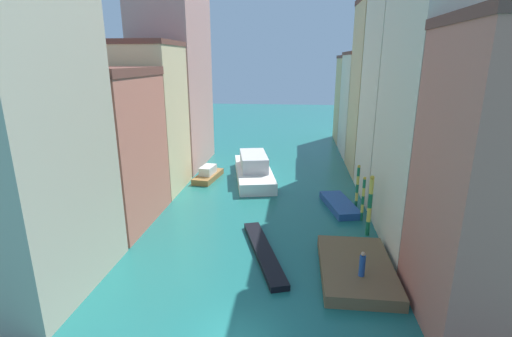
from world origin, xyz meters
TOP-DOWN VIEW (x-y plane):
  - ground_plane at (0.00, 24.50)m, footprint 154.00×154.00m
  - building_left_0 at (-12.71, 3.48)m, footprint 7.12×9.30m
  - building_left_1 at (-12.71, 12.98)m, footprint 7.12×9.46m
  - building_left_2 at (-12.71, 21.40)m, footprint 7.12×7.42m
  - building_left_3 at (-12.71, 31.38)m, footprint 7.12×11.78m
  - building_right_0 at (12.71, 3.01)m, footprint 7.12×7.44m
  - building_right_1 at (12.71, 11.94)m, footprint 7.12×10.57m
  - building_right_2 at (12.71, 21.65)m, footprint 7.12×8.69m
  - building_right_3 at (12.71, 30.29)m, footprint 7.12×8.01m
  - building_right_4 at (12.71, 39.50)m, footprint 7.12×9.81m
  - building_right_5 at (12.71, 48.46)m, footprint 7.12×7.84m
  - waterfront_dock at (6.67, 6.69)m, footprint 4.49×7.49m
  - person_on_dock at (6.74, 5.28)m, footprint 0.36×0.36m
  - mooring_pole_0 at (8.39, 12.44)m, footprint 0.35×0.35m
  - mooring_pole_1 at (8.38, 15.21)m, footprint 0.27×0.27m
  - mooring_pole_2 at (8.29, 17.80)m, footprint 0.29×0.29m
  - vaporetto_white at (-2.14, 25.93)m, footprint 6.13×12.71m
  - gondola_black at (0.56, 8.48)m, footprint 3.93×9.04m
  - motorboat_0 at (6.82, 17.84)m, footprint 3.39×6.23m
  - motorboat_1 at (-7.31, 25.06)m, footprint 2.70×5.42m

SIDE VIEW (x-z plane):
  - ground_plane at x=0.00m, z-range 0.00..0.00m
  - gondola_black at x=0.56m, z-range 0.00..0.41m
  - motorboat_0 at x=6.82m, z-range 0.00..0.64m
  - waterfront_dock at x=6.67m, z-range 0.00..0.75m
  - motorboat_1 at x=-7.31m, z-range -0.22..1.34m
  - vaporetto_white at x=-2.14m, z-range -0.36..2.56m
  - person_on_dock at x=6.74m, z-range 0.70..2.28m
  - mooring_pole_1 at x=8.38m, z-range 0.04..3.97m
  - mooring_pole_2 at x=8.29m, z-range 0.04..4.25m
  - mooring_pole_0 at x=8.39m, z-range 0.05..4.95m
  - building_left_1 at x=-12.71m, z-range 0.01..12.70m
  - building_right_5 at x=12.71m, z-range 0.01..13.96m
  - building_right_4 at x=12.71m, z-range 0.01..14.34m
  - building_left_2 at x=-12.71m, z-range 0.01..15.04m
  - building_right_0 at x=12.71m, z-range 0.01..15.25m
  - building_left_0 at x=-12.71m, z-range 0.01..19.33m
  - building_right_3 at x=12.71m, z-range 0.01..19.96m
  - building_right_2 at x=12.71m, z-range 0.01..20.72m
  - building_right_1 at x=12.71m, z-range 0.02..21.75m
  - building_left_3 at x=-12.71m, z-range 0.01..22.15m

